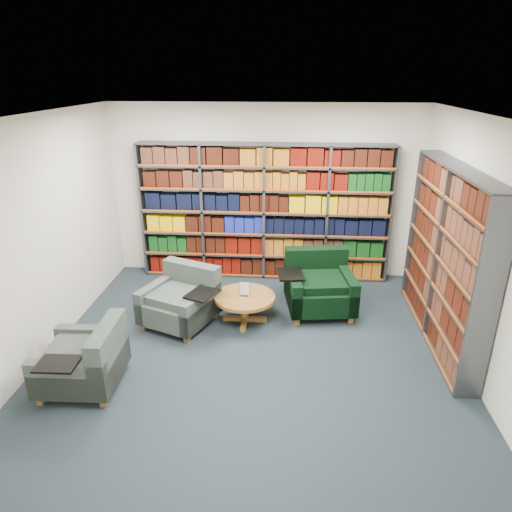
# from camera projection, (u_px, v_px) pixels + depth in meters

# --- Properties ---
(room_shell) EXTENTS (5.02, 5.02, 2.82)m
(room_shell) POSITION_uv_depth(u_px,v_px,m) (252.00, 247.00, 5.10)
(room_shell) COLOR #1B232C
(room_shell) RESTS_ON ground
(bookshelf_back) EXTENTS (4.00, 0.28, 2.20)m
(bookshelf_back) POSITION_uv_depth(u_px,v_px,m) (264.00, 213.00, 7.38)
(bookshelf_back) COLOR #47494F
(bookshelf_back) RESTS_ON ground
(bookshelf_right) EXTENTS (0.28, 2.50, 2.20)m
(bookshelf_right) POSITION_uv_depth(u_px,v_px,m) (446.00, 258.00, 5.60)
(bookshelf_right) COLOR #47494F
(bookshelf_right) RESTS_ON ground
(chair_teal_left) EXTENTS (1.14, 1.11, 0.78)m
(chair_teal_left) POSITION_uv_depth(u_px,v_px,m) (183.00, 301.00, 6.24)
(chair_teal_left) COLOR #09253B
(chair_teal_left) RESTS_ON ground
(chair_green_right) EXTENTS (1.15, 1.04, 0.83)m
(chair_green_right) POSITION_uv_depth(u_px,v_px,m) (318.00, 286.00, 6.60)
(chair_green_right) COLOR black
(chair_green_right) RESTS_ON ground
(chair_teal_front) EXTENTS (0.84, 0.97, 0.74)m
(chair_teal_front) POSITION_uv_depth(u_px,v_px,m) (88.00, 362.00, 4.94)
(chair_teal_front) COLOR #09253B
(chair_teal_front) RESTS_ON ground
(coffee_table) EXTENTS (0.83, 0.83, 0.59)m
(coffee_table) POSITION_uv_depth(u_px,v_px,m) (245.00, 301.00, 6.23)
(coffee_table) COLOR brown
(coffee_table) RESTS_ON ground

